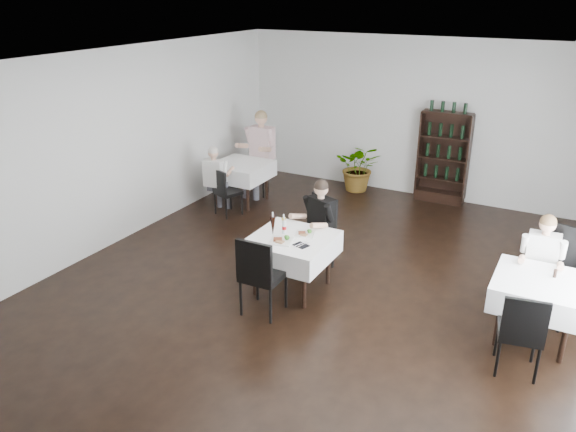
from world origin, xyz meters
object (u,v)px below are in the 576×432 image
Objects in this scene: wine_shelf at (443,158)px; main_table at (292,247)px; diner_main at (317,220)px; potted_tree at (359,167)px.

wine_shelf reaches higher than main_table.
diner_main is (-0.84, -3.67, -0.05)m from wine_shelf.
wine_shelf is 1.64m from potted_tree.
potted_tree is 0.72× the size of diner_main.
wine_shelf is 4.41m from main_table.
wine_shelf is at bearing 5.59° from potted_tree.
diner_main is (0.06, 0.64, 0.17)m from main_table.
wine_shelf is at bearing 78.22° from main_table.
main_table is at bearing -95.08° from diner_main.
wine_shelf is 1.70× the size of main_table.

